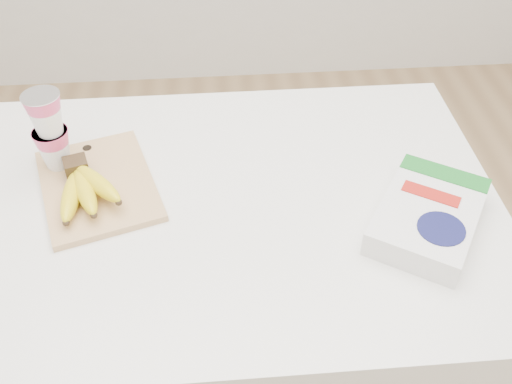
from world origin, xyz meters
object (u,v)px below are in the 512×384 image
bananas (84,187)px  table (217,327)px  cutting_board (98,185)px  yogurt_stack (49,129)px  cereal_box (428,216)px

bananas → table: bearing=-4.4°
table → cutting_board: size_ratio=4.00×
bananas → yogurt_stack: size_ratio=1.09×
cutting_board → bananas: 0.05m
yogurt_stack → cereal_box: yogurt_stack is taller
cutting_board → yogurt_stack: size_ratio=1.70×
table → yogurt_stack: 0.66m
table → yogurt_stack: yogurt_stack is taller
bananas → cutting_board: bearing=66.9°
table → cereal_box: (0.43, -0.11, 0.49)m
bananas → cereal_box: bananas is taller
cutting_board → yogurt_stack: (-0.09, 0.07, 0.10)m
cutting_board → yogurt_stack: bearing=126.1°
bananas → yogurt_stack: (-0.07, 0.11, 0.07)m
yogurt_stack → cereal_box: (0.75, -0.23, -0.08)m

